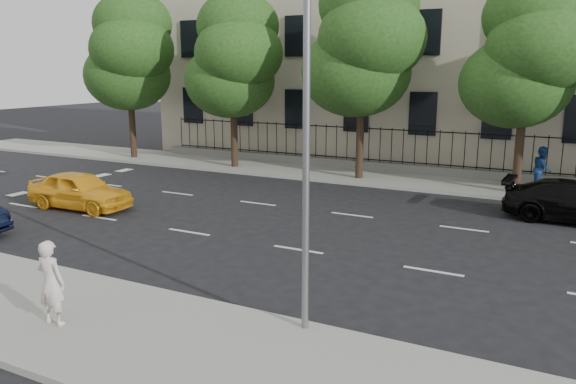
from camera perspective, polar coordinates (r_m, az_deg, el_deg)
name	(u,v)px	position (r m, az deg, el deg)	size (l,w,h in m)	color
ground	(256,277)	(14.69, -3.30, -8.61)	(120.00, 120.00, 0.00)	black
near_sidewalk	(153,339)	(11.69, -13.57, -14.35)	(60.00, 4.00, 0.15)	gray
far_sidewalk	(404,180)	(27.23, 11.73, 1.20)	(60.00, 4.00, 0.15)	gray
lane_markings	(328,230)	(18.72, 4.07, -3.91)	(49.60, 4.62, 0.01)	silver
crosswalk	(34,190)	(27.14, -24.39, 0.15)	(0.50, 12.10, 0.01)	silver
masonry_building	(454,2)	(35.64, 16.47, 18.02)	(34.60, 12.11, 18.50)	beige
iron_fence	(414,163)	(28.75, 12.70, 2.91)	(30.00, 0.50, 2.20)	slate
street_light	(319,75)	(10.99, 3.12, 11.77)	(0.25, 3.32, 8.05)	slate
tree_a	(131,53)	(34.06, -15.71, 13.46)	(5.71, 5.31, 9.39)	#382619
tree_b	(235,57)	(29.79, -5.42, 13.52)	(5.53, 5.12, 8.97)	#382619
tree_c	(365,43)	(26.73, 7.78, 14.80)	(5.89, 5.50, 9.80)	#382619
tree_d	(529,54)	(25.24, 23.28, 12.77)	(5.34, 4.94, 8.84)	#382619
yellow_taxi	(80,190)	(22.84, -20.40, 0.17)	(1.70, 4.22, 1.44)	yellow
woman_near	(51,283)	(12.45, -22.94, -8.47)	(0.65, 0.43, 1.78)	beige
pedestrian_far	(542,169)	(26.20, 24.40, 2.18)	(0.92, 0.72, 1.90)	navy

